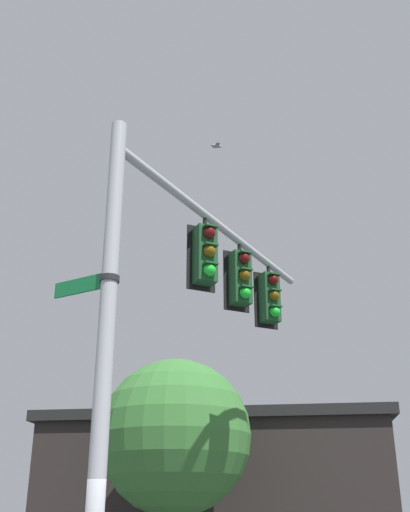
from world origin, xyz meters
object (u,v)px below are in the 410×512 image
(traffic_light_nearest_pole, at_px, (205,254))
(traffic_light_mid_outer, at_px, (270,298))
(bird_flying, at_px, (216,146))
(traffic_light_mid_inner, at_px, (241,278))
(street_name_sign, at_px, (94,283))

(traffic_light_nearest_pole, bearing_deg, traffic_light_mid_outer, -145.11)
(bird_flying, bearing_deg, traffic_light_mid_outer, 122.11)
(traffic_light_mid_inner, xyz_separation_m, traffic_light_mid_outer, (-1.11, -0.77, 0.00))
(traffic_light_mid_inner, relative_size, bird_flying, 3.30)
(traffic_light_mid_inner, distance_m, traffic_light_mid_outer, 1.35)
(traffic_light_mid_inner, relative_size, street_name_sign, 1.41)
(traffic_light_mid_inner, xyz_separation_m, bird_flying, (-0.42, -1.87, 4.17))
(traffic_light_mid_outer, relative_size, bird_flying, 3.30)
(traffic_light_mid_outer, height_order, street_name_sign, traffic_light_mid_outer)
(bird_flying, bearing_deg, traffic_light_nearest_pole, 59.93)
(traffic_light_nearest_pole, distance_m, bird_flying, 5.17)
(traffic_light_nearest_pole, relative_size, traffic_light_mid_outer, 1.00)
(traffic_light_nearest_pole, relative_size, street_name_sign, 1.41)
(street_name_sign, xyz_separation_m, bird_flying, (-3.78, -3.86, 5.46))
(traffic_light_mid_outer, distance_m, street_name_sign, 5.41)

